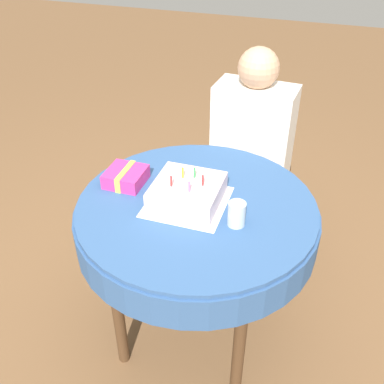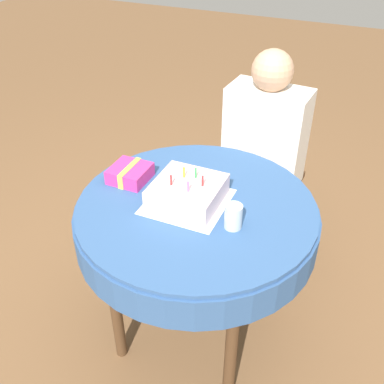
{
  "view_description": "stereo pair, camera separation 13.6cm",
  "coord_description": "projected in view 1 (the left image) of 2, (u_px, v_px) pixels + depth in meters",
  "views": [
    {
      "loc": [
        0.43,
        -1.37,
        1.85
      ],
      "look_at": [
        -0.02,
        0.0,
        0.83
      ],
      "focal_mm": 42.0,
      "sensor_mm": 36.0,
      "label": 1
    },
    {
      "loc": [
        0.56,
        -1.32,
        1.85
      ],
      "look_at": [
        -0.02,
        0.0,
        0.83
      ],
      "focal_mm": 42.0,
      "sensor_mm": 36.0,
      "label": 2
    }
  ],
  "objects": [
    {
      "name": "chair",
      "position": [
        253.0,
        165.0,
        2.56
      ],
      "size": [
        0.42,
        0.42,
        0.91
      ],
      "rotation": [
        0.0,
        0.0,
        -0.08
      ],
      "color": "#4C331E",
      "rests_on": "ground_plane"
    },
    {
      "name": "ground_plane",
      "position": [
        196.0,
        328.0,
        2.24
      ],
      "size": [
        12.0,
        12.0,
        0.0
      ],
      "primitive_type": "plane",
      "color": "brown"
    },
    {
      "name": "napkin",
      "position": [
        187.0,
        202.0,
        1.8
      ],
      "size": [
        0.31,
        0.31,
        0.0
      ],
      "color": "white",
      "rests_on": "dining_table"
    },
    {
      "name": "drinking_glass",
      "position": [
        237.0,
        214.0,
        1.66
      ],
      "size": [
        0.07,
        0.07,
        0.1
      ],
      "color": "silver",
      "rests_on": "dining_table"
    },
    {
      "name": "birthday_cake",
      "position": [
        187.0,
        192.0,
        1.77
      ],
      "size": [
        0.26,
        0.26,
        0.13
      ],
      "color": "silver",
      "rests_on": "dining_table"
    },
    {
      "name": "gift_box",
      "position": [
        126.0,
        177.0,
        1.89
      ],
      "size": [
        0.16,
        0.16,
        0.07
      ],
      "color": "#D13384",
      "rests_on": "dining_table"
    },
    {
      "name": "person",
      "position": [
        252.0,
        137.0,
        2.37
      ],
      "size": [
        0.42,
        0.34,
        1.19
      ],
      "rotation": [
        0.0,
        0.0,
        -0.08
      ],
      "color": "tan",
      "rests_on": "ground_plane"
    },
    {
      "name": "dining_table",
      "position": [
        196.0,
        222.0,
        1.84
      ],
      "size": [
        0.98,
        0.98,
        0.77
      ],
      "color": "#335689",
      "rests_on": "ground_plane"
    }
  ]
}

